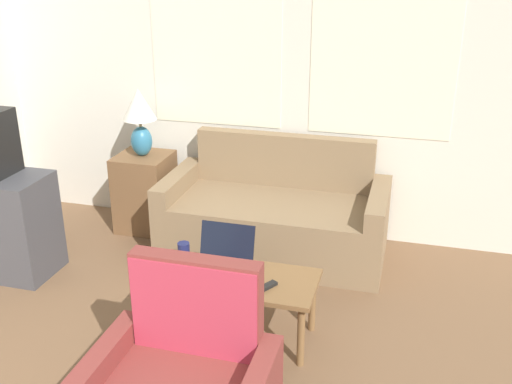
{
  "coord_description": "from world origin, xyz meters",
  "views": [
    {
      "loc": [
        0.87,
        -0.53,
        2.26
      ],
      "look_at": [
        -0.12,
        3.08,
        0.75
      ],
      "focal_mm": 42.0,
      "sensor_mm": 36.0,
      "label": 1
    }
  ],
  "objects": [
    {
      "name": "wall_back",
      "position": [
        -0.0,
        4.16,
        1.31
      ],
      "size": [
        6.34,
        0.06,
        2.6
      ],
      "color": "silver",
      "rests_on": "ground_plane"
    },
    {
      "name": "couch",
      "position": [
        -0.13,
        3.72,
        0.28
      ],
      "size": [
        1.74,
        0.83,
        0.89
      ],
      "color": "#846B4C",
      "rests_on": "ground_plane"
    },
    {
      "name": "side_table",
      "position": [
        -1.31,
        3.83,
        0.33
      ],
      "size": [
        0.44,
        0.44,
        0.66
      ],
      "color": "brown",
      "rests_on": "ground_plane"
    },
    {
      "name": "table_lamp",
      "position": [
        -1.31,
        3.83,
        1.01
      ],
      "size": [
        0.28,
        0.28,
        0.56
      ],
      "color": "teal",
      "rests_on": "side_table"
    },
    {
      "name": "coffee_table",
      "position": [
        -0.1,
        2.51,
        0.37
      ],
      "size": [
        1.03,
        0.47,
        0.42
      ],
      "color": "brown",
      "rests_on": "ground_plane"
    },
    {
      "name": "laptop",
      "position": [
        -0.19,
        2.56,
        0.48
      ],
      "size": [
        0.35,
        0.32,
        0.26
      ],
      "color": "black",
      "rests_on": "coffee_table"
    },
    {
      "name": "cup_navy",
      "position": [
        -0.48,
        2.66,
        0.47
      ],
      "size": [
        0.08,
        0.08,
        0.1
      ],
      "color": "#191E4C",
      "rests_on": "coffee_table"
    },
    {
      "name": "tv_remote",
      "position": [
        0.13,
        2.42,
        0.43
      ],
      "size": [
        0.11,
        0.15,
        0.02
      ],
      "color": "black",
      "rests_on": "coffee_table"
    }
  ]
}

